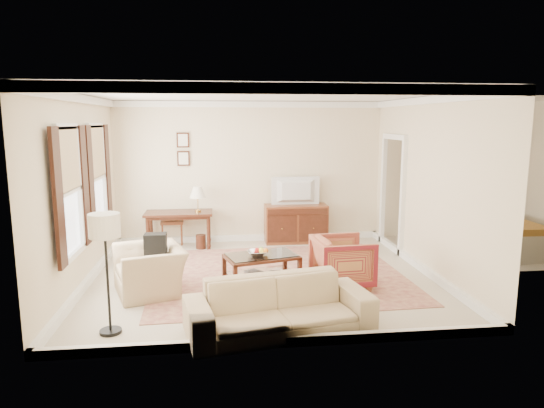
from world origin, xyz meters
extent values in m
cube|color=beige|center=(0.00, 0.00, 0.00)|extent=(5.50, 5.00, 0.01)
cube|color=white|center=(0.00, 0.00, 2.90)|extent=(5.50, 5.00, 0.01)
cube|color=beige|center=(0.00, 2.50, 1.45)|extent=(5.50, 0.01, 2.90)
cube|color=beige|center=(0.00, -2.50, 1.45)|extent=(5.50, 0.01, 2.90)
cube|color=beige|center=(-2.75, 0.00, 1.45)|extent=(0.01, 5.00, 2.90)
cube|color=beige|center=(2.75, 0.00, 1.45)|extent=(0.01, 5.00, 2.90)
cube|color=beige|center=(4.25, 1.15, 0.00)|extent=(3.00, 2.70, 0.01)
cube|color=maroon|center=(0.27, 0.09, 0.01)|extent=(4.14, 3.58, 0.01)
cube|color=#441F13|center=(-1.45, 2.07, 0.70)|extent=(1.32, 0.66, 0.05)
cylinder|color=#441F13|center=(-2.04, 1.82, 0.34)|extent=(0.07, 0.07, 0.68)
cylinder|color=#441F13|center=(-0.87, 1.82, 0.34)|extent=(0.07, 0.07, 0.68)
cylinder|color=#441F13|center=(-2.04, 2.32, 0.34)|extent=(0.07, 0.07, 0.68)
cylinder|color=#441F13|center=(-0.87, 2.32, 0.34)|extent=(0.07, 0.07, 0.68)
cube|color=brown|center=(0.93, 2.22, 0.39)|extent=(1.28, 0.49, 0.79)
imported|color=black|center=(0.93, 2.20, 1.26)|extent=(0.95, 0.55, 0.12)
cube|color=#441F13|center=(-0.03, -0.29, 0.43)|extent=(1.22, 0.90, 0.04)
cube|color=silver|center=(-0.03, -0.29, 0.46)|extent=(1.15, 0.83, 0.01)
cube|color=silver|center=(-0.03, -0.29, 0.16)|extent=(1.13, 0.80, 0.02)
cube|color=#441F13|center=(-0.46, -0.70, 0.21)|extent=(0.07, 0.07, 0.43)
cube|color=#441F13|center=(0.54, -0.44, 0.21)|extent=(0.07, 0.07, 0.43)
cube|color=#441F13|center=(-0.61, -0.14, 0.21)|extent=(0.07, 0.07, 0.43)
cube|color=#441F13|center=(0.39, 0.12, 0.21)|extent=(0.07, 0.07, 0.43)
imported|color=silver|center=(-0.10, -0.34, 0.52)|extent=(0.42, 0.42, 0.10)
imported|color=brown|center=(-0.23, -0.35, 0.18)|extent=(0.25, 0.20, 0.38)
imported|color=brown|center=(0.09, -0.38, 0.18)|extent=(0.28, 0.04, 0.38)
imported|color=maroon|center=(1.18, -0.58, 0.43)|extent=(0.83, 0.88, 0.85)
imported|color=tan|center=(-1.70, -0.51, 0.46)|extent=(0.98, 1.22, 0.92)
cube|color=black|center=(-1.62, -0.42, 0.71)|extent=(0.28, 0.36, 0.40)
imported|color=tan|center=(0.01, -2.08, 0.43)|extent=(2.28, 1.04, 0.86)
cylinder|color=black|center=(-2.00, -1.87, 0.02)|extent=(0.26, 0.26, 0.04)
cylinder|color=black|center=(-2.00, -1.87, 0.63)|extent=(0.03, 0.03, 1.22)
cylinder|color=silver|center=(-2.00, -1.87, 1.31)|extent=(0.36, 0.36, 0.28)
camera|label=1|loc=(-0.72, -7.51, 2.50)|focal=32.00mm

